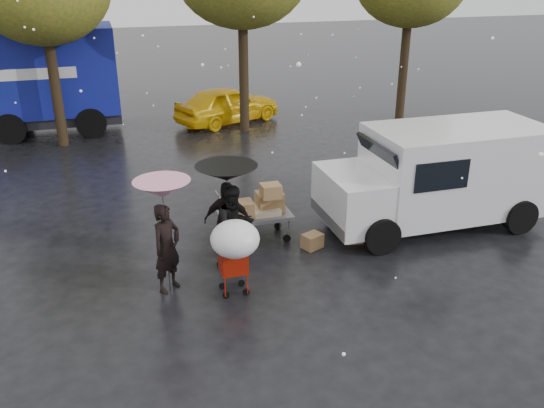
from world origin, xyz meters
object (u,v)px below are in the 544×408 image
object	(u,v)px
vendor_cart	(259,207)
white_van	(439,175)
yellow_taxi	(227,105)
shopping_cart	(235,243)
person_black	(228,221)
person_pink	(167,248)

from	to	relation	value
vendor_cart	white_van	bearing A→B (deg)	-5.20
vendor_cart	yellow_taxi	bearing A→B (deg)	81.22
vendor_cart	yellow_taxi	distance (m)	9.60
shopping_cart	vendor_cart	bearing A→B (deg)	64.27
person_black	white_van	world-z (taller)	white_van
shopping_cart	white_van	xyz separation A→B (m)	(5.01, 1.72, 0.10)
vendor_cart	white_van	xyz separation A→B (m)	(4.00, -0.36, 0.43)
white_van	yellow_taxi	distance (m)	10.19
person_pink	person_black	xyz separation A→B (m)	(1.29, 0.83, -0.02)
person_black	white_van	bearing A→B (deg)	-153.76
person_pink	shopping_cart	xyz separation A→B (m)	(1.08, -0.61, 0.24)
person_black	white_van	distance (m)	4.83
person_pink	vendor_cart	distance (m)	2.56
shopping_cart	white_van	distance (m)	5.30
person_pink	white_van	distance (m)	6.20
person_pink	yellow_taxi	size ratio (longest dim) A/B	0.42
person_black	person_pink	bearing A→B (deg)	55.57
white_van	person_pink	bearing A→B (deg)	-169.65
person_black	shopping_cart	world-z (taller)	person_black
white_van	yellow_taxi	bearing A→B (deg)	104.44
vendor_cart	shopping_cart	world-z (taller)	shopping_cart
shopping_cart	person_pink	bearing A→B (deg)	150.68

